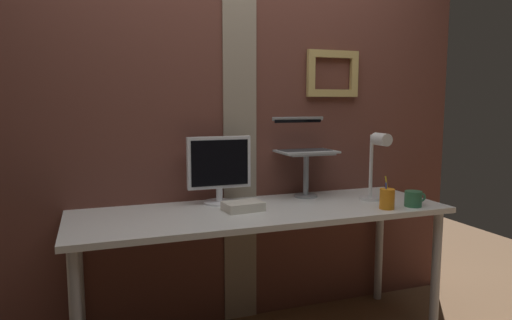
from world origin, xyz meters
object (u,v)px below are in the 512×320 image
monitor (219,167)px  pen_cup (387,199)px  desk_lamp (377,159)px  coffee_mug (414,199)px  laptop (301,142)px

monitor → pen_cup: monitor is taller
desk_lamp → coffee_mug: 0.29m
pen_cup → laptop: bearing=117.9°
laptop → desk_lamp: 0.46m
laptop → desk_lamp: size_ratio=0.87×
coffee_mug → desk_lamp: bearing=125.7°
pen_cup → coffee_mug: 0.17m
monitor → laptop: 0.55m
laptop → pen_cup: (0.27, -0.50, -0.27)m
laptop → monitor: bearing=-172.4°
pen_cup → monitor: bearing=151.8°
monitor → laptop: (0.54, 0.07, 0.11)m
monitor → coffee_mug: monitor is taller
monitor → pen_cup: bearing=-28.2°
desk_lamp → pen_cup: size_ratio=2.25×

